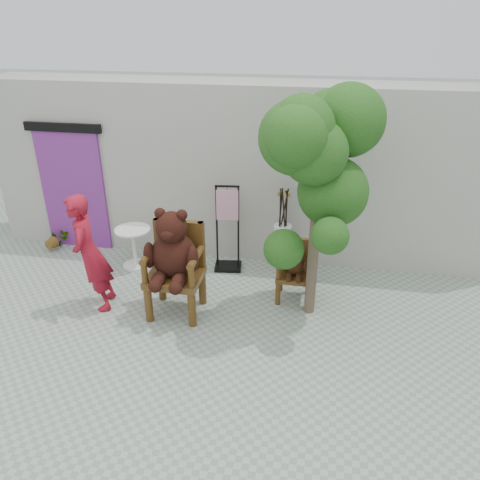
{
  "coord_description": "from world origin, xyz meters",
  "views": [
    {
      "loc": [
        1.39,
        -4.74,
        4.01
      ],
      "look_at": [
        0.27,
        1.42,
        0.95
      ],
      "focal_mm": 35.0,
      "sensor_mm": 36.0,
      "label": 1
    }
  ],
  "objects": [
    {
      "name": "person",
      "position": [
        -1.8,
        0.72,
        0.89
      ],
      "size": [
        0.58,
        0.73,
        1.77
      ],
      "primitive_type": "imported",
      "rotation": [
        0.0,
        0.0,
        -1.31
      ],
      "color": "maroon",
      "rests_on": "ground"
    },
    {
      "name": "potted_plant",
      "position": [
        -3.4,
        2.35,
        0.19
      ],
      "size": [
        0.39,
        0.35,
        0.38
      ],
      "primitive_type": "imported",
      "rotation": [
        0.0,
        0.0,
        -0.16
      ],
      "color": "#143A10",
      "rests_on": "ground"
    },
    {
      "name": "chair_big",
      "position": [
        -0.57,
        0.81,
        0.93
      ],
      "size": [
        0.78,
        0.86,
        1.64
      ],
      "color": "#40270D",
      "rests_on": "ground"
    },
    {
      "name": "chair_small",
      "position": [
        1.11,
        1.48,
        0.57
      ],
      "size": [
        0.54,
        0.52,
        0.96
      ],
      "color": "#40270D",
      "rests_on": "ground"
    },
    {
      "name": "cafe_table",
      "position": [
        -1.69,
        2.0,
        0.44
      ],
      "size": [
        0.6,
        0.6,
        0.7
      ],
      "rotation": [
        0.0,
        0.0,
        0.22
      ],
      "color": "white",
      "rests_on": "ground"
    },
    {
      "name": "stool_bucket",
      "position": [
        0.82,
        2.35,
        0.64
      ],
      "size": [
        0.32,
        0.32,
        1.45
      ],
      "rotation": [
        0.0,
        0.0,
        0.33
      ],
      "color": "white",
      "rests_on": "ground"
    },
    {
      "name": "back_wall",
      "position": [
        0.0,
        3.1,
        1.5
      ],
      "size": [
        9.0,
        1.0,
        3.0
      ],
      "primitive_type": "cube",
      "color": "#ABAAA0",
      "rests_on": "ground"
    },
    {
      "name": "display_stand",
      "position": [
        -0.08,
        2.2,
        0.58
      ],
      "size": [
        0.49,
        0.4,
        1.51
      ],
      "rotation": [
        0.0,
        0.0,
        0.13
      ],
      "color": "black",
      "rests_on": "ground"
    },
    {
      "name": "ground_plane",
      "position": [
        0.0,
        0.0,
        0.0
      ],
      "size": [
        60.0,
        60.0,
        0.0
      ],
      "primitive_type": "plane",
      "color": "gray",
      "rests_on": "ground"
    },
    {
      "name": "doorway",
      "position": [
        -3.0,
        2.58,
        1.16
      ],
      "size": [
        1.4,
        0.11,
        2.33
      ],
      "color": "#732A80",
      "rests_on": "ground"
    },
    {
      "name": "tree",
      "position": [
        1.34,
        1.16,
        2.44
      ],
      "size": [
        1.59,
        1.68,
        3.23
      ],
      "rotation": [
        0.0,
        0.0,
        -0.29
      ],
      "color": "#46372A",
      "rests_on": "ground"
    }
  ]
}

